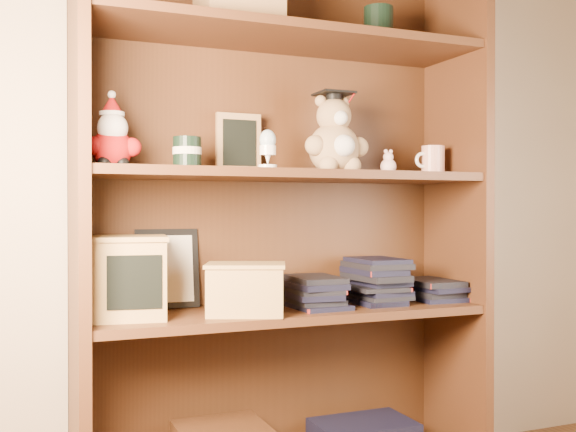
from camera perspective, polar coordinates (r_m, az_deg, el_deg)
name	(u,v)px	position (r m, az deg, el deg)	size (l,w,h in m)	color
bookcase	(281,230)	(2.01, -0.61, -1.16)	(1.20, 0.35, 1.60)	#4A2815
shelf_lower	(288,313)	(1.98, 0.00, -8.20)	(1.14, 0.33, 0.02)	#4A2815
shelf_upper	(288,176)	(1.96, 0.00, 3.44)	(1.14, 0.33, 0.02)	#4A2815
santa_plush	(112,138)	(1.83, -14.66, 6.38)	(0.15, 0.11, 0.21)	#A50F0F
teachers_tin	(187,153)	(1.87, -8.54, 5.33)	(0.08, 0.08, 0.09)	black
chalkboard_plaque	(238,144)	(2.04, -4.21, 6.09)	(0.14, 0.07, 0.18)	#9E7547
egg_cup	(268,148)	(1.86, -1.73, 5.79)	(0.05, 0.05, 0.11)	white
grad_teddy_bear	(335,141)	(2.02, 3.99, 6.36)	(0.20, 0.17, 0.25)	#A58257
pink_figurine	(388,164)	(2.11, 8.49, 4.36)	(0.05, 0.05, 0.08)	beige
teacher_mug	(432,160)	(2.20, 12.13, 4.63)	(0.10, 0.07, 0.09)	silver
certificate_frame	(167,269)	(2.00, -10.19, -4.41)	(0.19, 0.05, 0.23)	black
treats_box	(129,277)	(1.84, -13.34, -5.01)	(0.23, 0.23, 0.22)	#B08748
pencils_box	(246,289)	(1.86, -3.59, -6.15)	(0.26, 0.22, 0.14)	#B08748
book_stack_left	(315,291)	(2.01, 2.28, -6.34)	(0.14, 0.20, 0.10)	black
book_stack_mid	(376,280)	(2.10, 7.49, -5.38)	(0.14, 0.20, 0.14)	black
book_stack_right	(433,290)	(2.21, 12.16, -6.13)	(0.14, 0.20, 0.06)	black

